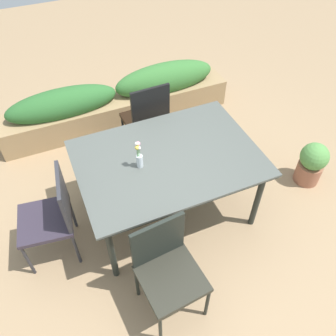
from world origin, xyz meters
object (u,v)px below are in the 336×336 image
object	(u,v)px
chair_far_side	(147,118)
flower_vase	(139,156)
chair_end_left	(53,214)
planter_box	(118,101)
potted_plant	(312,163)
dining_table	(168,162)
chair_near_left	(167,266)

from	to	relation	value
chair_far_side	flower_vase	world-z (taller)	flower_vase
chair_far_side	chair_end_left	world-z (taller)	chair_far_side
chair_far_side	planter_box	distance (m)	0.82
chair_far_side	potted_plant	xyz separation A→B (m)	(1.47, -1.04, -0.30)
chair_far_side	flower_vase	distance (m)	0.97
chair_end_left	flower_vase	world-z (taller)	flower_vase
planter_box	potted_plant	xyz separation A→B (m)	(1.58, -1.81, -0.05)
dining_table	flower_vase	world-z (taller)	flower_vase
chair_far_side	chair_near_left	world-z (taller)	chair_far_side
planter_box	dining_table	bearing A→B (deg)	-89.83
chair_far_side	chair_near_left	size ratio (longest dim) A/B	1.12
chair_far_side	planter_box	world-z (taller)	chair_far_side
chair_end_left	chair_far_side	bearing A→B (deg)	-46.98
dining_table	chair_far_side	bearing A→B (deg)	82.62
chair_end_left	planter_box	world-z (taller)	chair_end_left
chair_near_left	flower_vase	bearing A→B (deg)	-102.30
chair_far_side	chair_end_left	size ratio (longest dim) A/B	1.10
dining_table	chair_end_left	bearing A→B (deg)	-179.44
chair_end_left	dining_table	bearing A→B (deg)	-82.00
chair_far_side	flower_vase	xyz separation A→B (m)	(-0.37, -0.83, 0.32)
planter_box	potted_plant	size ratio (longest dim) A/B	5.75
dining_table	chair_far_side	world-z (taller)	chair_far_side
potted_plant	dining_table	bearing A→B (deg)	172.29
chair_far_side	planter_box	size ratio (longest dim) A/B	0.35
potted_plant	chair_end_left	bearing A→B (deg)	175.61
dining_table	chair_end_left	world-z (taller)	chair_end_left
flower_vase	planter_box	bearing A→B (deg)	80.79
flower_vase	potted_plant	distance (m)	1.95
chair_near_left	potted_plant	size ratio (longest dim) A/B	1.78
chair_near_left	potted_plant	distance (m)	2.05
flower_vase	potted_plant	bearing A→B (deg)	-6.39
chair_far_side	chair_end_left	distance (m)	1.44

